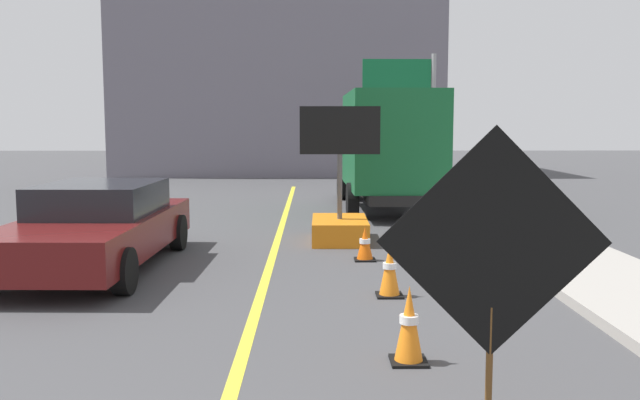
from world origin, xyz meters
TOP-DOWN VIEW (x-y plane):
  - lane_center_stripe at (0.00, 6.00)m, footprint 0.14×36.00m
  - roadwork_sign at (1.98, 3.16)m, footprint 1.63×0.12m
  - arrow_board_trailer at (1.26, 11.96)m, footprint 1.60×1.81m
  - box_truck at (2.76, 17.16)m, footprint 2.52×6.86m
  - pickup_car at (-2.79, 9.41)m, footprint 2.21×5.14m
  - highway_guide_sign at (4.52, 24.30)m, footprint 2.79×0.18m
  - far_building_block at (-0.87, 31.93)m, footprint 14.97×7.42m
  - traffic_cone_near_sign at (1.66, 4.94)m, footprint 0.36×0.36m
  - traffic_cone_mid_lane at (1.77, 7.52)m, footprint 0.36×0.36m
  - traffic_cone_far_lane at (1.62, 9.98)m, footprint 0.36×0.36m

SIDE VIEW (x-z plane):
  - lane_center_stripe at x=0.00m, z-range 0.00..0.01m
  - traffic_cone_far_lane at x=1.62m, z-range -0.01..0.59m
  - traffic_cone_mid_lane at x=1.77m, z-range -0.01..0.74m
  - traffic_cone_near_sign at x=1.66m, z-range -0.01..0.77m
  - arrow_board_trailer at x=1.26m, z-range -0.87..1.83m
  - pickup_car at x=-2.79m, z-range 0.01..1.39m
  - roadwork_sign at x=1.98m, z-range 0.30..2.64m
  - box_truck at x=2.76m, z-range 0.15..3.33m
  - highway_guide_sign at x=4.52m, z-range 0.92..5.92m
  - far_building_block at x=-0.87m, z-range 0.00..10.14m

